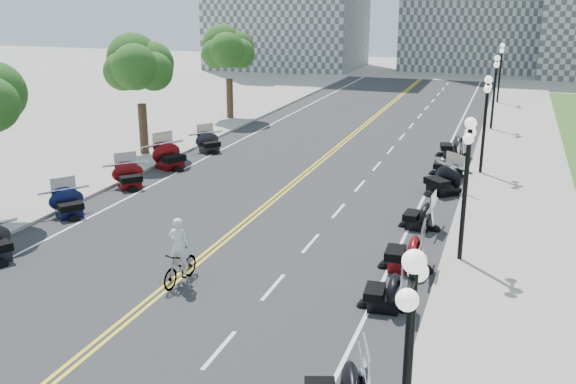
% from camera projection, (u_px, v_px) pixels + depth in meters
% --- Properties ---
extents(ground, '(160.00, 160.00, 0.00)m').
position_uv_depth(ground, '(183.00, 273.00, 21.38)').
color(ground, gray).
extents(road, '(16.00, 90.00, 0.01)m').
position_uv_depth(road, '(284.00, 191.00, 30.40)').
color(road, '#333335').
rests_on(road, ground).
extents(centerline_yellow_a, '(0.12, 90.00, 0.00)m').
position_uv_depth(centerline_yellow_a, '(282.00, 191.00, 30.43)').
color(centerline_yellow_a, yellow).
rests_on(centerline_yellow_a, road).
extents(centerline_yellow_b, '(0.12, 90.00, 0.00)m').
position_uv_depth(centerline_yellow_b, '(287.00, 191.00, 30.36)').
color(centerline_yellow_b, yellow).
rests_on(centerline_yellow_b, road).
extents(edge_line_north, '(0.12, 90.00, 0.00)m').
position_uv_depth(edge_line_north, '(420.00, 205.00, 28.37)').
color(edge_line_north, white).
rests_on(edge_line_north, road).
extents(edge_line_south, '(0.12, 90.00, 0.00)m').
position_uv_depth(edge_line_south, '(165.00, 179.00, 32.42)').
color(edge_line_south, white).
rests_on(edge_line_south, road).
extents(lane_dash_5, '(0.12, 2.00, 0.00)m').
position_uv_depth(lane_dash_5, '(219.00, 350.00, 16.75)').
color(lane_dash_5, white).
rests_on(lane_dash_5, road).
extents(lane_dash_6, '(0.12, 2.00, 0.00)m').
position_uv_depth(lane_dash_6, '(273.00, 287.00, 20.36)').
color(lane_dash_6, white).
rests_on(lane_dash_6, road).
extents(lane_dash_7, '(0.12, 2.00, 0.00)m').
position_uv_depth(lane_dash_7, '(311.00, 243.00, 23.97)').
color(lane_dash_7, white).
rests_on(lane_dash_7, road).
extents(lane_dash_8, '(0.12, 2.00, 0.00)m').
position_uv_depth(lane_dash_8, '(338.00, 211.00, 27.58)').
color(lane_dash_8, white).
rests_on(lane_dash_8, road).
extents(lane_dash_9, '(0.12, 2.00, 0.00)m').
position_uv_depth(lane_dash_9, '(360.00, 186.00, 31.18)').
color(lane_dash_9, white).
rests_on(lane_dash_9, road).
extents(lane_dash_10, '(0.12, 2.00, 0.00)m').
position_uv_depth(lane_dash_10, '(377.00, 166.00, 34.79)').
color(lane_dash_10, white).
rests_on(lane_dash_10, road).
extents(lane_dash_11, '(0.12, 2.00, 0.00)m').
position_uv_depth(lane_dash_11, '(390.00, 150.00, 38.40)').
color(lane_dash_11, white).
rests_on(lane_dash_11, road).
extents(lane_dash_12, '(0.12, 2.00, 0.00)m').
position_uv_depth(lane_dash_12, '(402.00, 137.00, 42.01)').
color(lane_dash_12, white).
rests_on(lane_dash_12, road).
extents(lane_dash_13, '(0.12, 2.00, 0.00)m').
position_uv_depth(lane_dash_13, '(411.00, 126.00, 45.62)').
color(lane_dash_13, white).
rests_on(lane_dash_13, road).
extents(lane_dash_14, '(0.12, 2.00, 0.00)m').
position_uv_depth(lane_dash_14, '(420.00, 116.00, 49.23)').
color(lane_dash_14, white).
rests_on(lane_dash_14, road).
extents(lane_dash_15, '(0.12, 2.00, 0.00)m').
position_uv_depth(lane_dash_15, '(427.00, 108.00, 52.83)').
color(lane_dash_15, white).
rests_on(lane_dash_15, road).
extents(lane_dash_16, '(0.12, 2.00, 0.00)m').
position_uv_depth(lane_dash_16, '(433.00, 101.00, 56.44)').
color(lane_dash_16, white).
rests_on(lane_dash_16, road).
extents(lane_dash_17, '(0.12, 2.00, 0.00)m').
position_uv_depth(lane_dash_17, '(438.00, 94.00, 60.05)').
color(lane_dash_17, white).
rests_on(lane_dash_17, road).
extents(lane_dash_18, '(0.12, 2.00, 0.00)m').
position_uv_depth(lane_dash_18, '(443.00, 89.00, 63.66)').
color(lane_dash_18, white).
rests_on(lane_dash_18, road).
extents(lane_dash_19, '(0.12, 2.00, 0.00)m').
position_uv_depth(lane_dash_19, '(447.00, 84.00, 67.27)').
color(lane_dash_19, white).
rests_on(lane_dash_19, road).
extents(sidewalk_north, '(5.00, 90.00, 0.15)m').
position_uv_depth(sidewalk_north, '(518.00, 213.00, 27.05)').
color(sidewalk_north, '#9E9991').
rests_on(sidewalk_north, ground).
extents(sidewalk_south, '(5.00, 90.00, 0.15)m').
position_uv_depth(sidewalk_south, '(96.00, 170.00, 33.70)').
color(sidewalk_south, '#9E9991').
rests_on(sidewalk_south, ground).
extents(street_lamp_2, '(0.50, 1.20, 4.90)m').
position_uv_depth(street_lamp_2, '(465.00, 191.00, 21.50)').
color(street_lamp_2, black).
rests_on(street_lamp_2, sidewalk_north).
extents(street_lamp_3, '(0.50, 1.20, 4.90)m').
position_uv_depth(street_lamp_3, '(484.00, 126.00, 32.32)').
color(street_lamp_3, black).
rests_on(street_lamp_3, sidewalk_north).
extents(street_lamp_4, '(0.50, 1.20, 4.90)m').
position_uv_depth(street_lamp_4, '(494.00, 93.00, 43.15)').
color(street_lamp_4, black).
rests_on(street_lamp_4, sidewalk_north).
extents(street_lamp_5, '(0.50, 1.20, 4.90)m').
position_uv_depth(street_lamp_5, '(500.00, 73.00, 53.97)').
color(street_lamp_5, black).
rests_on(street_lamp_5, sidewalk_north).
extents(tree_3, '(4.80, 4.80, 9.20)m').
position_uv_depth(tree_3, '(140.00, 73.00, 35.78)').
color(tree_3, '#235619').
rests_on(tree_3, sidewalk_south).
extents(tree_4, '(4.80, 4.80, 9.20)m').
position_uv_depth(tree_4, '(229.00, 55.00, 46.60)').
color(tree_4, '#235619').
rests_on(tree_4, sidewalk_south).
extents(motorcycle_n_5, '(1.93, 1.93, 1.25)m').
position_uv_depth(motorcycle_n_5, '(385.00, 289.00, 18.82)').
color(motorcycle_n_5, black).
rests_on(motorcycle_n_5, road).
extents(motorcycle_n_6, '(2.07, 2.07, 1.39)m').
position_uv_depth(motorcycle_n_6, '(405.00, 250.00, 21.51)').
color(motorcycle_n_6, '#590A0C').
rests_on(motorcycle_n_6, road).
extents(motorcycle_n_7, '(1.92, 1.92, 1.25)m').
position_uv_depth(motorcycle_n_7, '(419.00, 213.00, 25.36)').
color(motorcycle_n_7, black).
rests_on(motorcycle_n_7, road).
extents(motorcycle_n_8, '(3.09, 3.09, 1.53)m').
position_uv_depth(motorcycle_n_8, '(443.00, 178.00, 29.73)').
color(motorcycle_n_8, black).
rests_on(motorcycle_n_8, road).
extents(motorcycle_n_9, '(1.91, 1.91, 1.34)m').
position_uv_depth(motorcycle_n_9, '(446.00, 163.00, 32.85)').
color(motorcycle_n_9, black).
rests_on(motorcycle_n_9, road).
extents(motorcycle_n_10, '(2.33, 2.33, 1.40)m').
position_uv_depth(motorcycle_n_10, '(452.00, 144.00, 36.74)').
color(motorcycle_n_10, black).
rests_on(motorcycle_n_10, road).
extents(motorcycle_s_6, '(2.57, 2.57, 1.29)m').
position_uv_depth(motorcycle_s_6, '(68.00, 202.00, 26.71)').
color(motorcycle_s_6, black).
rests_on(motorcycle_s_6, road).
extents(motorcycle_s_7, '(2.71, 2.71, 1.34)m').
position_uv_depth(motorcycle_s_7, '(129.00, 175.00, 30.68)').
color(motorcycle_s_7, '#590A0C').
rests_on(motorcycle_s_7, road).
extents(motorcycle_s_8, '(2.96, 2.96, 1.55)m').
position_uv_depth(motorcycle_s_8, '(170.00, 155.00, 34.11)').
color(motorcycle_s_8, '#590A0C').
rests_on(motorcycle_s_8, road).
extents(motorcycle_s_9, '(2.63, 2.63, 1.31)m').
position_uv_depth(motorcycle_s_9, '(209.00, 141.00, 37.77)').
color(motorcycle_s_9, black).
rests_on(motorcycle_s_9, road).
extents(bicycle, '(0.66, 1.94, 1.15)m').
position_uv_depth(bicycle, '(180.00, 267.00, 20.49)').
color(bicycle, '#A51414').
rests_on(bicycle, road).
extents(cyclist_rider, '(0.69, 0.45, 1.89)m').
position_uv_depth(cyclist_rider, '(178.00, 222.00, 20.04)').
color(cyclist_rider, white).
rests_on(cyclist_rider, bicycle).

